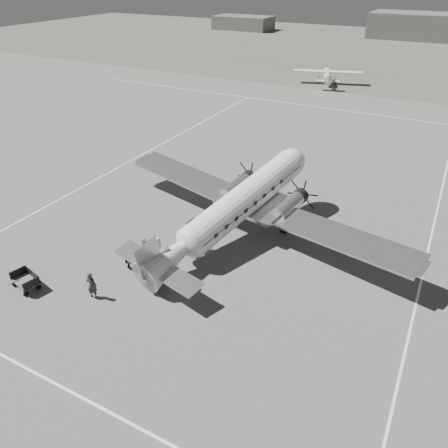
{
  "coord_description": "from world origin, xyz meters",
  "views": [
    {
      "loc": [
        11.16,
        -22.98,
        18.03
      ],
      "look_at": [
        -1.28,
        0.49,
        2.2
      ],
      "focal_mm": 35.0,
      "sensor_mm": 36.0,
      "label": 1
    }
  ],
  "objects_px": {
    "light_plane_left": "(327,77)",
    "passenger": "(158,246)",
    "dc3_airliner": "(237,208)",
    "baggage_cart_near": "(139,260)",
    "ground_crew": "(92,285)",
    "baggage_cart_far": "(25,281)",
    "shed_secondary": "(243,23)",
    "ramp_agent": "(146,250)"
  },
  "relations": [
    {
      "from": "ground_crew",
      "to": "ramp_agent",
      "type": "bearing_deg",
      "value": -112.51
    },
    {
      "from": "dc3_airliner",
      "to": "passenger",
      "type": "distance_m",
      "value": 6.37
    },
    {
      "from": "shed_secondary",
      "to": "baggage_cart_far",
      "type": "distance_m",
      "value": 132.09
    },
    {
      "from": "passenger",
      "to": "ground_crew",
      "type": "bearing_deg",
      "value": 153.02
    },
    {
      "from": "baggage_cart_near",
      "to": "shed_secondary",
      "type": "bearing_deg",
      "value": 92.66
    },
    {
      "from": "ground_crew",
      "to": "light_plane_left",
      "type": "bearing_deg",
      "value": -101.47
    },
    {
      "from": "ramp_agent",
      "to": "dc3_airliner",
      "type": "bearing_deg",
      "value": -1.02
    },
    {
      "from": "baggage_cart_far",
      "to": "ramp_agent",
      "type": "bearing_deg",
      "value": 63.3
    },
    {
      "from": "shed_secondary",
      "to": "ground_crew",
      "type": "relative_size",
      "value": 9.68
    },
    {
      "from": "dc3_airliner",
      "to": "ground_crew",
      "type": "relative_size",
      "value": 14.28
    },
    {
      "from": "light_plane_left",
      "to": "baggage_cart_near",
      "type": "xyz_separation_m",
      "value": [
        3.98,
        -58.39,
        -0.76
      ]
    },
    {
      "from": "dc3_airliner",
      "to": "baggage_cart_near",
      "type": "bearing_deg",
      "value": -109.79
    },
    {
      "from": "shed_secondary",
      "to": "baggage_cart_far",
      "type": "relative_size",
      "value": 9.45
    },
    {
      "from": "baggage_cart_near",
      "to": "ramp_agent",
      "type": "xyz_separation_m",
      "value": [
        0.15,
        0.63,
        0.5
      ]
    },
    {
      "from": "baggage_cart_near",
      "to": "baggage_cart_far",
      "type": "distance_m",
      "value": 7.31
    },
    {
      "from": "baggage_cart_far",
      "to": "ground_crew",
      "type": "xyz_separation_m",
      "value": [
        4.45,
        1.33,
        0.39
      ]
    },
    {
      "from": "baggage_cart_near",
      "to": "baggage_cart_far",
      "type": "bearing_deg",
      "value": -152.5
    },
    {
      "from": "dc3_airliner",
      "to": "ground_crew",
      "type": "height_order",
      "value": "dc3_airliner"
    },
    {
      "from": "shed_secondary",
      "to": "baggage_cart_near",
      "type": "distance_m",
      "value": 128.86
    },
    {
      "from": "light_plane_left",
      "to": "baggage_cart_far",
      "type": "xyz_separation_m",
      "value": [
        -0.97,
        -63.77,
        -0.71
      ]
    },
    {
      "from": "dc3_airliner",
      "to": "baggage_cart_far",
      "type": "relative_size",
      "value": 13.93
    },
    {
      "from": "light_plane_left",
      "to": "passenger",
      "type": "relative_size",
      "value": 8.25
    },
    {
      "from": "baggage_cart_near",
      "to": "baggage_cart_far",
      "type": "xyz_separation_m",
      "value": [
        -4.95,
        -5.38,
        0.05
      ]
    },
    {
      "from": "baggage_cart_near",
      "to": "baggage_cart_far",
      "type": "height_order",
      "value": "baggage_cart_far"
    },
    {
      "from": "baggage_cart_near",
      "to": "dc3_airliner",
      "type": "bearing_deg",
      "value": 36.64
    },
    {
      "from": "baggage_cart_near",
      "to": "ground_crew",
      "type": "distance_m",
      "value": 4.1
    },
    {
      "from": "light_plane_left",
      "to": "ground_crew",
      "type": "height_order",
      "value": "light_plane_left"
    },
    {
      "from": "dc3_airliner",
      "to": "light_plane_left",
      "type": "relative_size",
      "value": 2.21
    },
    {
      "from": "light_plane_left",
      "to": "passenger",
      "type": "height_order",
      "value": "light_plane_left"
    },
    {
      "from": "dc3_airliner",
      "to": "baggage_cart_far",
      "type": "xyz_separation_m",
      "value": [
        -9.22,
        -11.86,
        -1.99
      ]
    },
    {
      "from": "passenger",
      "to": "light_plane_left",
      "type": "bearing_deg",
      "value": -13.57
    },
    {
      "from": "shed_secondary",
      "to": "ramp_agent",
      "type": "xyz_separation_m",
      "value": [
        49.59,
        -118.35,
        -1.01
      ]
    },
    {
      "from": "dc3_airliner",
      "to": "ground_crew",
      "type": "bearing_deg",
      "value": -100.72
    },
    {
      "from": "baggage_cart_near",
      "to": "light_plane_left",
      "type": "bearing_deg",
      "value": 73.99
    },
    {
      "from": "dc3_airliner",
      "to": "light_plane_left",
      "type": "bearing_deg",
      "value": 112.7
    },
    {
      "from": "shed_secondary",
      "to": "baggage_cart_near",
      "type": "relative_size",
      "value": 10.48
    },
    {
      "from": "shed_secondary",
      "to": "baggage_cart_far",
      "type": "bearing_deg",
      "value": -70.31
    },
    {
      "from": "baggage_cart_near",
      "to": "ground_crew",
      "type": "xyz_separation_m",
      "value": [
        -0.49,
        -4.05,
        0.44
      ]
    },
    {
      "from": "shed_secondary",
      "to": "passenger",
      "type": "height_order",
      "value": "shed_secondary"
    },
    {
      "from": "ground_crew",
      "to": "shed_secondary",
      "type": "bearing_deg",
      "value": -82.97
    },
    {
      "from": "shed_secondary",
      "to": "dc3_airliner",
      "type": "relative_size",
      "value": 0.68
    },
    {
      "from": "light_plane_left",
      "to": "passenger",
      "type": "bearing_deg",
      "value": -102.89
    }
  ]
}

